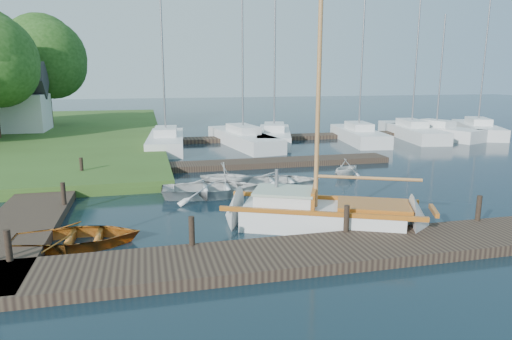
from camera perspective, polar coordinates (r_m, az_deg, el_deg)
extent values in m
plane|color=black|center=(17.88, 0.00, -3.77)|extent=(160.00, 160.00, 0.00)
cube|color=black|center=(12.39, 6.70, -10.36)|extent=(18.00, 2.20, 0.30)
cube|color=black|center=(19.70, -24.78, -2.96)|extent=(2.20, 18.00, 0.30)
cube|color=black|center=(24.46, 0.94, 0.87)|extent=(14.00, 1.60, 0.30)
cube|color=black|center=(35.93, 9.51, 4.25)|extent=(30.00, 1.60, 0.30)
cylinder|color=black|center=(12.89, -28.57, -8.28)|extent=(0.16, 0.16, 0.80)
cylinder|color=black|center=(12.48, -8.04, -7.54)|extent=(0.16, 0.16, 0.80)
cylinder|color=black|center=(13.63, 11.24, -5.97)|extent=(0.16, 0.16, 0.80)
cylinder|color=black|center=(16.01, 26.07, -4.29)|extent=(0.16, 0.16, 0.80)
cylinder|color=black|center=(17.47, -22.93, -2.73)|extent=(0.16, 0.16, 0.80)
cylinder|color=black|center=(22.31, -20.98, 0.44)|extent=(0.16, 0.16, 0.80)
cube|color=white|center=(14.87, 8.15, -6.24)|extent=(5.38, 3.88, 0.90)
cone|color=white|center=(15.07, 19.89, -6.60)|extent=(1.99, 2.32, 1.96)
cone|color=white|center=(15.26, -3.03, -5.66)|extent=(1.72, 2.20, 1.96)
cube|color=brown|center=(15.62, 8.37, -3.40)|extent=(5.70, 2.66, 0.14)
cube|color=brown|center=(13.82, 8.03, -5.43)|extent=(5.70, 2.66, 0.14)
cube|color=brown|center=(14.99, 21.35, -4.77)|extent=(0.56, 1.05, 0.14)
cube|color=white|center=(14.77, 3.56, -3.55)|extent=(2.22, 2.02, 0.44)
cube|color=#A4B7A0|center=(14.70, 3.58, -2.61)|extent=(2.35, 2.15, 0.08)
cube|color=brown|center=(14.66, 7.26, -3.41)|extent=(0.69, 1.33, 0.60)
cylinder|color=slate|center=(14.95, 2.59, -1.05)|extent=(0.12, 0.12, 0.60)
cube|color=brown|center=(14.74, 14.46, -4.43)|extent=(2.62, 2.27, 0.20)
cylinder|color=#A05A34|center=(14.15, 7.89, 12.00)|extent=(0.14, 0.14, 8.40)
cylinder|color=#A05A34|center=(14.50, 13.85, -0.99)|extent=(2.96, 1.41, 0.10)
imported|color=brown|center=(14.09, -21.45, -7.43)|extent=(3.56, 2.59, 0.72)
imported|color=white|center=(18.43, -5.56, -2.03)|extent=(4.14, 3.09, 0.82)
imported|color=white|center=(19.70, -3.73, -0.50)|extent=(2.80, 2.59, 1.21)
imported|color=white|center=(19.69, 2.74, -1.17)|extent=(4.01, 3.11, 0.76)
imported|color=white|center=(22.45, 11.27, 0.48)|extent=(2.35, 2.27, 0.95)
cube|color=white|center=(30.73, -11.17, 3.48)|extent=(2.87, 8.29, 0.90)
cube|color=white|center=(30.64, -11.22, 4.77)|extent=(1.63, 2.95, 0.50)
cylinder|color=slate|center=(30.43, -11.58, 13.33)|extent=(0.12, 0.12, 9.63)
cube|color=white|center=(31.48, -1.63, 3.90)|extent=(3.59, 9.49, 0.90)
cube|color=white|center=(31.39, -1.64, 5.16)|extent=(1.88, 3.42, 0.50)
cylinder|color=slate|center=(31.19, -1.69, 13.92)|extent=(0.12, 0.12, 10.06)
cube|color=white|center=(32.59, 2.28, 4.17)|extent=(4.39, 8.45, 0.90)
cube|color=white|center=(32.51, 2.29, 5.39)|extent=(2.14, 3.13, 0.50)
cylinder|color=slate|center=(32.32, 2.36, 14.09)|extent=(0.12, 0.12, 10.34)
cube|color=white|center=(34.02, 12.69, 4.21)|extent=(3.29, 7.93, 0.90)
cube|color=white|center=(33.94, 12.75, 5.38)|extent=(1.78, 2.87, 0.50)
cylinder|color=slate|center=(33.75, 13.11, 13.15)|extent=(0.12, 0.12, 9.69)
cube|color=white|center=(37.28, 18.83, 4.52)|extent=(3.65, 9.13, 0.90)
cube|color=white|center=(37.21, 18.90, 5.58)|extent=(1.90, 3.30, 0.50)
cylinder|color=slate|center=(37.06, 19.48, 13.92)|extent=(0.12, 0.12, 11.33)
cube|color=white|center=(37.73, 21.57, 4.40)|extent=(4.49, 7.29, 0.90)
cube|color=white|center=(37.65, 21.65, 5.46)|extent=(2.16, 2.77, 0.50)
cylinder|color=slate|center=(37.47, 22.11, 11.31)|extent=(0.12, 0.12, 8.20)
cube|color=white|center=(40.89, 25.95, 4.55)|extent=(5.45, 8.47, 0.90)
cube|color=white|center=(40.82, 26.04, 5.53)|extent=(2.48, 3.23, 0.50)
cylinder|color=slate|center=(40.66, 26.62, 11.83)|extent=(0.12, 0.12, 9.51)
cube|color=silver|center=(40.09, -28.18, 6.31)|extent=(5.00, 4.00, 2.80)
cube|color=#333335|center=(39.98, -28.52, 9.78)|extent=(5.25, 2.88, 2.88)
cylinder|color=#332114|center=(43.53, -24.39, 7.57)|extent=(0.36, 0.36, 3.67)
sphere|color=#193E10|center=(43.47, -24.83, 12.52)|extent=(6.73, 6.73, 6.73)
sphere|color=#193E10|center=(43.08, -24.18, 11.91)|extent=(5.71, 5.71, 5.71)
sphere|color=#193E10|center=(43.97, -25.33, 13.39)|extent=(6.12, 6.12, 6.12)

